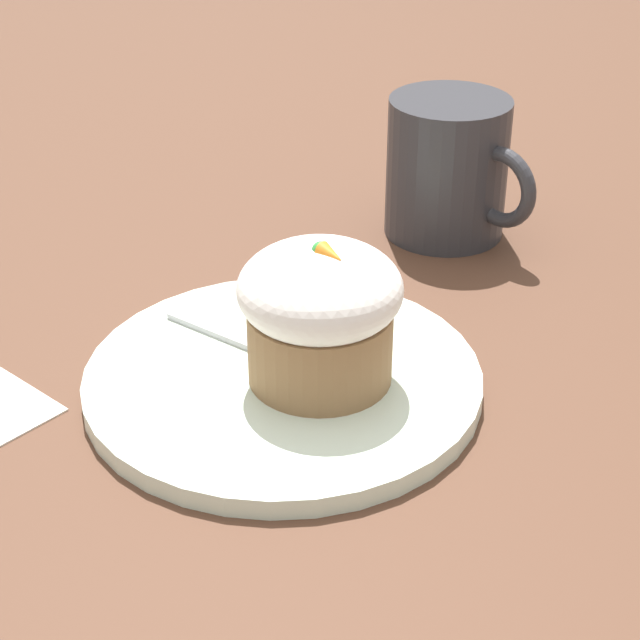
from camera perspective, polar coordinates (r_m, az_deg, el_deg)
ground_plane at (r=0.65m, az=-1.98°, el=-3.67°), size 4.00×4.00×0.00m
dessert_plate at (r=0.64m, az=-1.99°, el=-3.21°), size 0.24×0.24×0.01m
carrot_cake at (r=0.61m, az=0.00°, el=0.43°), size 0.10×0.10×0.09m
spoon at (r=0.65m, az=-1.74°, el=-1.97°), size 0.13×0.05×0.01m
coffee_cup at (r=0.82m, az=6.90°, el=8.03°), size 0.13×0.09×0.11m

